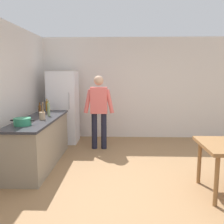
{
  "coord_description": "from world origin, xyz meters",
  "views": [
    {
      "loc": [
        -0.47,
        -3.73,
        1.73
      ],
      "look_at": [
        -0.63,
        1.28,
        0.96
      ],
      "focal_mm": 39.37,
      "sensor_mm": 36.0,
      "label": 1
    }
  ],
  "objects": [
    {
      "name": "wall_back",
      "position": [
        0.0,
        3.0,
        1.35
      ],
      "size": [
        6.4,
        0.12,
        2.7
      ],
      "primitive_type": "cube",
      "color": "silver",
      "rests_on": "ground_plane"
    },
    {
      "name": "refrigerator",
      "position": [
        -1.9,
        2.4,
        0.9
      ],
      "size": [
        0.7,
        0.67,
        1.8
      ],
      "color": "white",
      "rests_on": "ground_plane"
    },
    {
      "name": "ground_plane",
      "position": [
        0.0,
        0.0,
        0.0
      ],
      "size": [
        14.0,
        14.0,
        0.0
      ],
      "primitive_type": "plane",
      "color": "#936D47"
    },
    {
      "name": "person",
      "position": [
        -0.95,
        1.85,
        0.98
      ],
      "size": [
        0.7,
        0.22,
        1.7
      ],
      "color": "#1E1E2D",
      "rests_on": "ground_plane"
    },
    {
      "name": "bottle_beer_brown",
      "position": [
        -2.11,
        1.2,
        1.01
      ],
      "size": [
        0.06,
        0.06,
        0.26
      ],
      "color": "#5B3314",
      "rests_on": "kitchen_counter"
    },
    {
      "name": "utensil_jar",
      "position": [
        -1.9,
        0.69,
        0.98
      ],
      "size": [
        0.11,
        0.11,
        0.32
      ],
      "color": "tan",
      "rests_on": "kitchen_counter"
    },
    {
      "name": "kitchen_counter",
      "position": [
        -2.0,
        0.8,
        0.45
      ],
      "size": [
        0.64,
        2.2,
        0.9
      ],
      "color": "gray",
      "rests_on": "ground_plane"
    },
    {
      "name": "bottle_oil_amber",
      "position": [
        -2.13,
        1.75,
        1.02
      ],
      "size": [
        0.06,
        0.06,
        0.28
      ],
      "color": "#996619",
      "rests_on": "kitchen_counter"
    },
    {
      "name": "bottle_vinegar_tall",
      "position": [
        -1.89,
        1.07,
        1.04
      ],
      "size": [
        0.06,
        0.06,
        0.32
      ],
      "color": "gray",
      "rests_on": "kitchen_counter"
    },
    {
      "name": "cooking_pot",
      "position": [
        -2.07,
        0.18,
        0.96
      ],
      "size": [
        0.4,
        0.28,
        0.12
      ],
      "color": "#2D845B",
      "rests_on": "kitchen_counter"
    }
  ]
}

